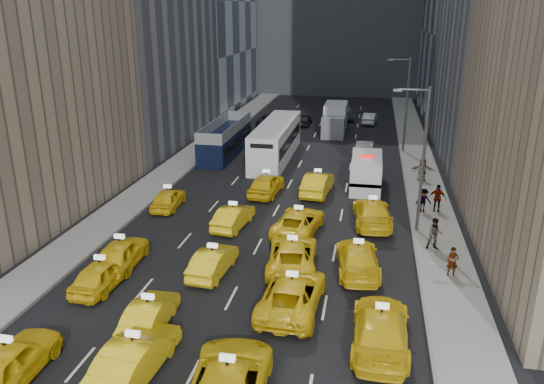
# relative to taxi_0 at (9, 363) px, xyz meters

# --- Properties ---
(ground) EXTENTS (160.00, 160.00, 0.00)m
(ground) POSITION_rel_taxi_0_xyz_m (6.48, 5.37, -0.81)
(ground) COLOR black
(ground) RESTS_ON ground
(sidewalk_west) EXTENTS (3.00, 90.00, 0.15)m
(sidewalk_west) POSITION_rel_taxi_0_xyz_m (-4.02, 30.37, -0.73)
(sidewalk_west) COLOR gray
(sidewalk_west) RESTS_ON ground
(sidewalk_east) EXTENTS (3.00, 90.00, 0.15)m
(sidewalk_east) POSITION_rel_taxi_0_xyz_m (16.98, 30.37, -0.73)
(sidewalk_east) COLOR gray
(sidewalk_east) RESTS_ON ground
(curb_west) EXTENTS (0.15, 90.00, 0.18)m
(curb_west) POSITION_rel_taxi_0_xyz_m (-2.57, 30.37, -0.72)
(curb_west) COLOR slate
(curb_west) RESTS_ON ground
(curb_east) EXTENTS (0.15, 90.00, 0.18)m
(curb_east) POSITION_rel_taxi_0_xyz_m (15.53, 30.37, -0.72)
(curb_east) COLOR slate
(curb_east) RESTS_ON ground
(streetlight_near) EXTENTS (2.15, 0.22, 9.00)m
(streetlight_near) POSITION_rel_taxi_0_xyz_m (15.67, 17.37, 4.11)
(streetlight_near) COLOR #595B60
(streetlight_near) RESTS_ON ground
(streetlight_far) EXTENTS (2.15, 0.22, 9.00)m
(streetlight_far) POSITION_rel_taxi_0_xyz_m (15.67, 37.37, 4.11)
(streetlight_far) COLOR #595B60
(streetlight_far) RESTS_ON ground
(taxi_0) EXTENTS (1.98, 4.76, 1.61)m
(taxi_0) POSITION_rel_taxi_0_xyz_m (0.00, 0.00, 0.00)
(taxi_0) COLOR yellow
(taxi_0) RESTS_ON ground
(taxi_1) EXTENTS (2.04, 4.90, 1.58)m
(taxi_1) POSITION_rel_taxi_0_xyz_m (4.40, 1.22, -0.02)
(taxi_1) COLOR yellow
(taxi_1) RESTS_ON ground
(taxi_2) EXTENTS (3.15, 6.04, 1.62)m
(taxi_2) POSITION_rel_taxi_0_xyz_m (8.25, 0.42, 0.01)
(taxi_2) COLOR yellow
(taxi_2) RESTS_ON ground
(taxi_4) EXTENTS (1.83, 4.26, 1.43)m
(taxi_4) POSITION_rel_taxi_0_xyz_m (-0.11, 7.19, -0.09)
(taxi_4) COLOR yellow
(taxi_4) RESTS_ON ground
(taxi_5) EXTENTS (1.57, 4.16, 1.36)m
(taxi_5) POSITION_rel_taxi_0_xyz_m (3.69, 4.22, -0.13)
(taxi_5) COLOR yellow
(taxi_5) RESTS_ON ground
(taxi_6) EXTENTS (2.82, 5.74, 1.57)m
(taxi_6) POSITION_rel_taxi_0_xyz_m (9.49, 7.00, -0.02)
(taxi_6) COLOR yellow
(taxi_6) RESTS_ON ground
(taxi_7) EXTENTS (2.32, 5.63, 1.63)m
(taxi_7) POSITION_rel_taxi_0_xyz_m (13.50, 4.86, 0.01)
(taxi_7) COLOR yellow
(taxi_7) RESTS_ON ground
(taxi_8) EXTENTS (2.13, 4.70, 1.57)m
(taxi_8) POSITION_rel_taxi_0_xyz_m (-0.16, 9.46, -0.02)
(taxi_8) COLOR yellow
(taxi_8) RESTS_ON ground
(taxi_9) EXTENTS (1.78, 4.28, 1.38)m
(taxi_9) POSITION_rel_taxi_0_xyz_m (4.90, 9.67, -0.12)
(taxi_9) COLOR yellow
(taxi_9) RESTS_ON ground
(taxi_10) EXTENTS (3.06, 5.70, 1.52)m
(taxi_10) POSITION_rel_taxi_0_xyz_m (8.88, 11.12, -0.05)
(taxi_10) COLOR yellow
(taxi_10) RESTS_ON ground
(taxi_11) EXTENTS (2.71, 5.44, 1.52)m
(taxi_11) POSITION_rel_taxi_0_xyz_m (12.34, 11.35, -0.05)
(taxi_11) COLOR yellow
(taxi_11) RESTS_ON ground
(taxi_12) EXTENTS (1.86, 4.14, 1.38)m
(taxi_12) POSITION_rel_taxi_0_xyz_m (-1.01, 18.46, -0.12)
(taxi_12) COLOR yellow
(taxi_12) RESTS_ON ground
(taxi_13) EXTENTS (1.98, 4.40, 1.40)m
(taxi_13) POSITION_rel_taxi_0_xyz_m (4.33, 15.96, -0.11)
(taxi_13) COLOR yellow
(taxi_13) RESTS_ON ground
(taxi_14) EXTENTS (3.07, 5.56, 1.47)m
(taxi_14) POSITION_rel_taxi_0_xyz_m (8.53, 15.83, -0.07)
(taxi_14) COLOR yellow
(taxi_14) RESTS_ON ground
(taxi_15) EXTENTS (2.78, 5.74, 1.61)m
(taxi_15) POSITION_rel_taxi_0_xyz_m (13.00, 18.14, -0.00)
(taxi_15) COLOR yellow
(taxi_15) RESTS_ON ground
(taxi_16) EXTENTS (2.30, 4.89, 1.62)m
(taxi_16) POSITION_rel_taxi_0_xyz_m (5.14, 22.58, 0.00)
(taxi_16) COLOR yellow
(taxi_16) RESTS_ON ground
(taxi_17) EXTENTS (2.17, 5.09, 1.63)m
(taxi_17) POSITION_rel_taxi_0_xyz_m (8.90, 23.43, 0.01)
(taxi_17) COLOR yellow
(taxi_17) RESTS_ON ground
(nypd_van) EXTENTS (2.37, 5.99, 2.56)m
(nypd_van) POSITION_rel_taxi_0_xyz_m (12.44, 25.82, 0.35)
(nypd_van) COLOR silver
(nypd_van) RESTS_ON ground
(double_decker) EXTENTS (3.76, 11.08, 3.16)m
(double_decker) POSITION_rel_taxi_0_xyz_m (-1.00, 33.40, 0.76)
(double_decker) COLOR black
(double_decker) RESTS_ON ground
(city_bus) EXTENTS (4.22, 13.23, 3.36)m
(city_bus) POSITION_rel_taxi_0_xyz_m (4.01, 32.79, 0.86)
(city_bus) COLOR silver
(city_bus) RESTS_ON ground
(box_truck) EXTENTS (2.98, 7.21, 3.22)m
(box_truck) POSITION_rel_taxi_0_xyz_m (8.55, 44.57, 0.78)
(box_truck) COLOR silver
(box_truck) RESTS_ON ground
(misc_car_0) EXTENTS (1.69, 4.59, 1.50)m
(misc_car_0) POSITION_rel_taxi_0_xyz_m (12.11, 35.13, -0.06)
(misc_car_0) COLOR #999CA0
(misc_car_0) RESTS_ON ground
(misc_car_1) EXTENTS (2.50, 5.27, 1.45)m
(misc_car_1) POSITION_rel_taxi_0_xyz_m (0.55, 47.07, -0.08)
(misc_car_1) COLOR black
(misc_car_1) RESTS_ON ground
(misc_car_2) EXTENTS (2.95, 5.92, 1.65)m
(misc_car_2) POSITION_rel_taxi_0_xyz_m (9.13, 53.15, 0.02)
(misc_car_2) COLOR slate
(misc_car_2) RESTS_ON ground
(misc_car_3) EXTENTS (1.61, 3.95, 1.34)m
(misc_car_3) POSITION_rel_taxi_0_xyz_m (4.66, 48.08, -0.14)
(misc_car_3) COLOR black
(misc_car_3) RESTS_ON ground
(misc_car_4) EXTENTS (1.92, 4.30, 1.37)m
(misc_car_4) POSITION_rel_taxi_0_xyz_m (12.36, 50.58, -0.12)
(misc_car_4) COLOR #B7B9C0
(misc_car_4) RESTS_ON ground
(pedestrian_0) EXTENTS (0.57, 0.37, 1.56)m
(pedestrian_0) POSITION_rel_taxi_0_xyz_m (17.13, 11.47, 0.12)
(pedestrian_0) COLOR gray
(pedestrian_0) RESTS_ON sidewalk_east
(pedestrian_1) EXTENTS (0.94, 0.55, 1.87)m
(pedestrian_1) POSITION_rel_taxi_0_xyz_m (16.55, 14.63, 0.28)
(pedestrian_1) COLOR gray
(pedestrian_1) RESTS_ON sidewalk_east
(pedestrian_2) EXTENTS (1.13, 0.65, 1.65)m
(pedestrian_2) POSITION_rel_taxi_0_xyz_m (16.38, 20.62, 0.17)
(pedestrian_2) COLOR gray
(pedestrian_2) RESTS_ON sidewalk_east
(pedestrian_3) EXTENTS (1.18, 0.68, 1.90)m
(pedestrian_3) POSITION_rel_taxi_0_xyz_m (17.30, 20.94, 0.29)
(pedestrian_3) COLOR gray
(pedestrian_3) RESTS_ON sidewalk_east
(pedestrian_4) EXTENTS (0.90, 0.63, 1.66)m
(pedestrian_4) POSITION_rel_taxi_0_xyz_m (16.83, 27.82, 0.17)
(pedestrian_4) COLOR gray
(pedestrian_4) RESTS_ON sidewalk_east
(pedestrian_5) EXTENTS (1.70, 0.60, 1.79)m
(pedestrian_5) POSITION_rel_taxi_0_xyz_m (16.85, 27.94, 0.24)
(pedestrian_5) COLOR gray
(pedestrian_5) RESTS_ON sidewalk_east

